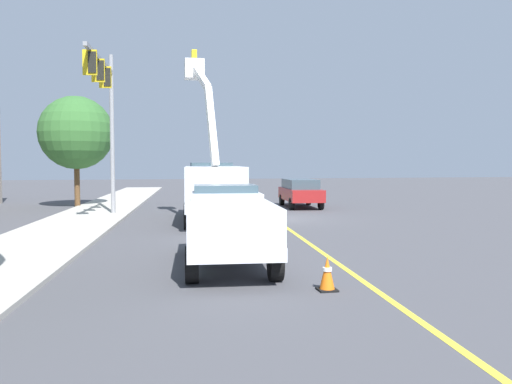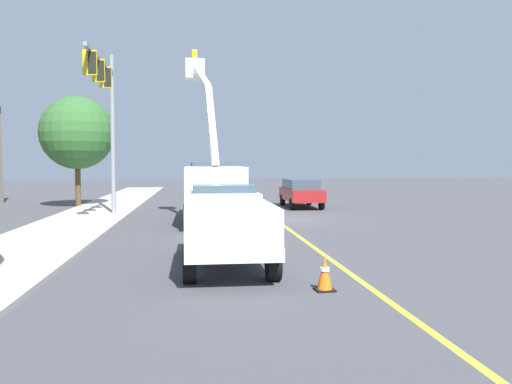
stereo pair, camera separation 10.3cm
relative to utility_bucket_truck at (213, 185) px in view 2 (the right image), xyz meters
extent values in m
plane|color=#47474C|center=(0.19, -2.96, -1.64)|extent=(120.00, 120.00, 0.00)
cube|color=#B2ADA3|center=(0.89, 5.91, -1.58)|extent=(60.10, 8.25, 0.12)
cube|color=yellow|center=(0.19, -2.96, -1.63)|extent=(49.86, 4.05, 0.01)
cube|color=silver|center=(-0.19, 0.00, -0.74)|extent=(8.37, 3.13, 0.36)
cube|color=silver|center=(2.42, -0.21, 0.03)|extent=(2.80, 2.55, 1.60)
cube|color=#384C56|center=(2.62, -0.22, 0.73)|extent=(1.96, 2.23, 0.64)
cube|color=silver|center=(-1.17, 0.07, -0.02)|extent=(5.43, 2.90, 1.80)
cube|color=white|center=(-2.04, 0.27, 2.60)|extent=(1.51, 0.48, 3.43)
cube|color=white|center=(-0.12, 0.54, 4.95)|extent=(2.80, 0.66, 1.62)
cube|color=white|center=(1.20, 0.72, 5.49)|extent=(0.90, 0.90, 0.90)
cube|color=yellow|center=(1.20, 0.72, 6.09)|extent=(0.36, 0.24, 0.60)
cylinder|color=black|center=(2.76, 0.90, -1.12)|extent=(1.06, 0.42, 1.04)
cylinder|color=black|center=(2.58, -1.35, -1.12)|extent=(1.06, 0.42, 1.04)
cylinder|color=black|center=(-1.58, 1.23, -1.12)|extent=(1.06, 0.42, 1.04)
cylinder|color=black|center=(-1.75, -1.01, -1.12)|extent=(1.06, 0.42, 1.04)
cylinder|color=black|center=(-2.89, 1.34, -1.12)|extent=(1.06, 0.42, 1.04)
cylinder|color=black|center=(-3.06, -0.91, -1.12)|extent=(1.06, 0.42, 1.04)
cube|color=white|center=(-10.45, 0.80, -0.89)|extent=(5.75, 2.53, 0.30)
cube|color=white|center=(-9.23, 0.70, -0.34)|extent=(2.16, 2.08, 1.10)
cube|color=#384C56|center=(-9.03, 0.69, 0.14)|extent=(1.48, 1.86, 0.56)
cube|color=white|center=(-11.46, 0.88, -0.49)|extent=(3.51, 2.35, 1.10)
cylinder|color=black|center=(-8.54, 1.60, -1.22)|extent=(0.86, 0.36, 0.84)
cylinder|color=black|center=(-8.68, -0.29, -1.22)|extent=(0.86, 0.36, 0.84)
cylinder|color=black|center=(-12.22, 1.88, -1.22)|extent=(0.86, 0.36, 0.84)
cylinder|color=black|center=(-12.37, 0.00, -1.22)|extent=(0.86, 0.36, 0.84)
cube|color=maroon|center=(6.07, -5.99, -0.85)|extent=(4.93, 2.27, 0.70)
cube|color=#384C56|center=(6.22, -6.00, -0.25)|extent=(3.58, 1.94, 0.60)
cylinder|color=black|center=(4.38, -6.71, -1.30)|extent=(0.70, 0.29, 0.68)
cylinder|color=black|center=(4.51, -5.01, -1.30)|extent=(0.70, 0.29, 0.68)
cylinder|color=black|center=(7.63, -6.97, -1.30)|extent=(0.70, 0.29, 0.68)
cylinder|color=black|center=(7.77, -5.26, -1.30)|extent=(0.70, 0.29, 0.68)
cube|color=black|center=(-13.47, -0.86, -1.62)|extent=(0.40, 0.40, 0.04)
cone|color=orange|center=(-13.47, -0.86, -1.25)|extent=(0.32, 0.32, 0.69)
cylinder|color=white|center=(-13.47, -0.86, -1.18)|extent=(0.20, 0.20, 0.08)
cube|color=black|center=(3.38, -2.11, -1.62)|extent=(0.40, 0.40, 0.04)
cone|color=orange|center=(3.38, -2.11, -1.22)|extent=(0.32, 0.32, 0.76)
cylinder|color=white|center=(3.38, -2.11, -1.14)|extent=(0.20, 0.20, 0.08)
cylinder|color=gray|center=(3.42, 4.71, 2.41)|extent=(0.22, 0.22, 8.09)
cube|color=gray|center=(0.27, 4.95, 5.60)|extent=(6.31, 0.65, 0.16)
cube|color=gold|center=(1.62, 4.85, 5.05)|extent=(0.16, 0.57, 1.00)
cube|color=black|center=(1.61, 4.75, 5.05)|extent=(0.22, 0.33, 0.84)
cube|color=gold|center=(-0.18, 4.99, 5.05)|extent=(0.16, 0.57, 1.00)
cube|color=black|center=(-0.19, 4.89, 5.05)|extent=(0.22, 0.33, 0.84)
cube|color=gold|center=(-1.98, 5.13, 5.05)|extent=(0.16, 0.57, 1.00)
cube|color=black|center=(-1.99, 5.03, 5.05)|extent=(0.22, 0.33, 0.84)
cylinder|color=brown|center=(8.59, 7.16, -0.17)|extent=(0.32, 0.32, 2.94)
sphere|color=#33662D|center=(8.59, 7.16, 2.83)|extent=(4.35, 4.35, 4.35)
camera|label=1|loc=(-23.68, 2.73, 1.07)|focal=36.16mm
camera|label=2|loc=(-23.70, 2.63, 1.07)|focal=36.16mm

